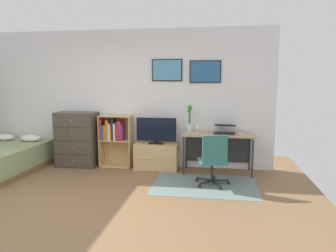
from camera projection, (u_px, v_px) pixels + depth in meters
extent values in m
plane|color=brown|center=(64.00, 210.00, 4.16)|extent=(7.20, 7.20, 0.00)
cube|color=white|center=(119.00, 98.00, 6.35)|extent=(6.12, 0.06, 2.70)
cube|color=black|center=(167.00, 70.00, 6.07)|extent=(0.59, 0.02, 0.42)
cube|color=#4C93B7|center=(167.00, 70.00, 6.06)|extent=(0.55, 0.01, 0.38)
cube|color=black|center=(205.00, 72.00, 5.96)|extent=(0.59, 0.02, 0.42)
cube|color=#285B93|center=(205.00, 72.00, 5.95)|extent=(0.55, 0.01, 0.38)
cube|color=slate|center=(205.00, 185.00, 5.17)|extent=(1.70, 1.20, 0.01)
ellipsoid|color=white|center=(4.00, 137.00, 6.51)|extent=(0.44, 0.28, 0.14)
ellipsoid|color=white|center=(31.00, 138.00, 6.41)|extent=(0.44, 0.28, 0.14)
cube|color=#4C4238|center=(77.00, 139.00, 6.32)|extent=(0.80, 0.42, 1.08)
cube|color=#493F35|center=(73.00, 161.00, 6.17)|extent=(0.76, 0.01, 0.25)
sphere|color=#A59E8C|center=(73.00, 161.00, 6.15)|extent=(0.03, 0.03, 0.03)
cube|color=#493F35|center=(73.00, 148.00, 6.13)|extent=(0.76, 0.01, 0.25)
sphere|color=#A59E8C|center=(72.00, 148.00, 6.11)|extent=(0.03, 0.03, 0.03)
cube|color=#493F35|center=(72.00, 134.00, 6.09)|extent=(0.76, 0.01, 0.25)
sphere|color=#A59E8C|center=(72.00, 134.00, 6.07)|extent=(0.03, 0.03, 0.03)
cube|color=#493F35|center=(71.00, 121.00, 6.05)|extent=(0.76, 0.01, 0.25)
sphere|color=#A59E8C|center=(71.00, 121.00, 6.04)|extent=(0.03, 0.03, 0.03)
cube|color=tan|center=(101.00, 141.00, 6.31)|extent=(0.02, 0.30, 1.02)
cube|color=tan|center=(131.00, 142.00, 6.21)|extent=(0.02, 0.30, 1.02)
cube|color=tan|center=(117.00, 166.00, 6.33)|extent=(0.63, 0.30, 0.02)
cube|color=tan|center=(116.00, 140.00, 6.26)|extent=(0.60, 0.30, 0.02)
cube|color=tan|center=(115.00, 116.00, 6.19)|extent=(0.60, 0.30, 0.02)
cube|color=tan|center=(118.00, 140.00, 6.40)|extent=(0.63, 0.01, 1.02)
cube|color=red|center=(102.00, 129.00, 6.23)|extent=(0.03, 0.20, 0.41)
cube|color=#1E519E|center=(104.00, 132.00, 6.25)|extent=(0.04, 0.23, 0.29)
cube|color=orange|center=(106.00, 132.00, 6.24)|extent=(0.03, 0.22, 0.30)
cube|color=orange|center=(108.00, 130.00, 6.22)|extent=(0.02, 0.22, 0.40)
cube|color=orange|center=(109.00, 130.00, 6.23)|extent=(0.02, 0.23, 0.39)
cube|color=white|center=(110.00, 132.00, 6.21)|extent=(0.03, 0.20, 0.33)
cube|color=orange|center=(112.00, 133.00, 6.21)|extent=(0.02, 0.21, 0.30)
cube|color=black|center=(114.00, 129.00, 6.20)|extent=(0.04, 0.21, 0.42)
cube|color=white|center=(116.00, 132.00, 6.19)|extent=(0.04, 0.20, 0.34)
cube|color=red|center=(118.00, 133.00, 6.20)|extent=(0.03, 0.22, 0.30)
cube|color=#8C388C|center=(119.00, 131.00, 6.18)|extent=(0.03, 0.20, 0.39)
cube|color=red|center=(121.00, 130.00, 6.19)|extent=(0.04, 0.23, 0.39)
cube|color=#8C388C|center=(123.00, 132.00, 6.18)|extent=(0.03, 0.21, 0.31)
cube|color=tan|center=(157.00, 156.00, 6.12)|extent=(0.83, 0.40, 0.50)
cube|color=tan|center=(155.00, 159.00, 5.92)|extent=(0.83, 0.01, 0.02)
cube|color=black|center=(156.00, 143.00, 6.06)|extent=(0.28, 0.16, 0.02)
cube|color=black|center=(156.00, 141.00, 6.06)|extent=(0.06, 0.04, 0.05)
cube|color=black|center=(156.00, 129.00, 6.03)|extent=(0.77, 0.02, 0.45)
cube|color=black|center=(156.00, 129.00, 6.01)|extent=(0.74, 0.01, 0.42)
cube|color=tan|center=(218.00, 134.00, 5.80)|extent=(1.28, 0.56, 0.03)
cube|color=#2D2D30|center=(183.00, 156.00, 5.70)|extent=(0.03, 0.03, 0.71)
cube|color=#2D2D30|center=(252.00, 158.00, 5.51)|extent=(0.03, 0.03, 0.71)
cube|color=#2D2D30|center=(186.00, 150.00, 6.19)|extent=(0.03, 0.03, 0.71)
cube|color=#2D2D30|center=(250.00, 152.00, 6.00)|extent=(0.03, 0.03, 0.71)
cube|color=#2D2D30|center=(217.00, 149.00, 6.11)|extent=(1.22, 0.02, 0.50)
cylinder|color=#232326|center=(228.00, 183.00, 5.22)|extent=(0.05, 0.05, 0.05)
cube|color=#232326|center=(220.00, 181.00, 5.21)|extent=(0.28, 0.09, 0.02)
cylinder|color=#232326|center=(214.00, 178.00, 5.48)|extent=(0.05, 0.05, 0.05)
cube|color=#232326|center=(213.00, 178.00, 5.34)|extent=(0.06, 0.28, 0.02)
cylinder|color=#232326|center=(197.00, 180.00, 5.36)|extent=(0.05, 0.05, 0.05)
cube|color=#232326|center=(204.00, 179.00, 5.28)|extent=(0.27, 0.14, 0.02)
cylinder|color=#232326|center=(200.00, 187.00, 5.03)|extent=(0.05, 0.05, 0.05)
cube|color=#232326|center=(206.00, 182.00, 5.11)|extent=(0.21, 0.23, 0.02)
cylinder|color=#232326|center=(220.00, 188.00, 4.95)|extent=(0.05, 0.05, 0.05)
cube|color=#232326|center=(216.00, 183.00, 5.07)|extent=(0.17, 0.26, 0.02)
cylinder|color=#232326|center=(212.00, 171.00, 5.18)|extent=(0.04, 0.04, 0.30)
cube|color=#2D6B66|center=(212.00, 161.00, 5.16)|extent=(0.52, 0.52, 0.03)
cube|color=#2D6B66|center=(215.00, 150.00, 4.92)|extent=(0.39, 0.12, 0.45)
cube|color=black|center=(224.00, 133.00, 5.77)|extent=(0.41, 0.30, 0.01)
cube|color=black|center=(224.00, 133.00, 5.77)|extent=(0.38, 0.27, 0.00)
cube|color=black|center=(225.00, 125.00, 5.91)|extent=(0.41, 0.28, 0.07)
cube|color=navy|center=(225.00, 125.00, 5.91)|extent=(0.38, 0.26, 0.06)
ellipsoid|color=silver|center=(240.00, 134.00, 5.68)|extent=(0.06, 0.10, 0.03)
cylinder|color=silver|center=(190.00, 127.00, 6.01)|extent=(0.09, 0.09, 0.16)
cylinder|color=#3D8438|center=(190.00, 119.00, 5.98)|extent=(0.01, 0.01, 0.40)
sphere|color=#308B2C|center=(190.00, 108.00, 5.95)|extent=(0.07, 0.07, 0.07)
cylinder|color=#3D8438|center=(190.00, 118.00, 5.99)|extent=(0.01, 0.01, 0.41)
sphere|color=#308B2C|center=(190.00, 108.00, 5.96)|extent=(0.07, 0.07, 0.07)
cylinder|color=#3D8438|center=(189.00, 120.00, 5.99)|extent=(0.01, 0.01, 0.35)
sphere|color=#308B2C|center=(189.00, 111.00, 5.96)|extent=(0.07, 0.07, 0.07)
cylinder|color=#3D8438|center=(190.00, 118.00, 5.97)|extent=(0.01, 0.01, 0.43)
sphere|color=#308B2C|center=(190.00, 107.00, 5.94)|extent=(0.07, 0.07, 0.07)
cylinder|color=silver|center=(197.00, 133.00, 5.83)|extent=(0.06, 0.06, 0.01)
cylinder|color=silver|center=(197.00, 130.00, 5.82)|extent=(0.01, 0.01, 0.10)
cone|color=silver|center=(197.00, 126.00, 5.81)|extent=(0.07, 0.07, 0.07)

